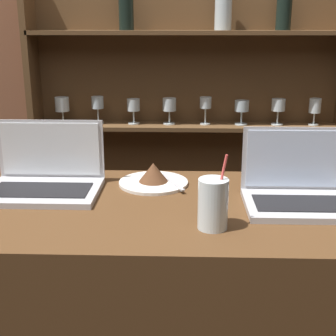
# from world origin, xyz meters

# --- Properties ---
(back_wall) EXTENTS (7.00, 0.06, 2.70)m
(back_wall) POSITION_xyz_m (0.00, 1.43, 1.35)
(back_wall) COLOR brown
(back_wall) RESTS_ON ground_plane
(back_shelf) EXTENTS (1.53, 0.18, 1.78)m
(back_shelf) POSITION_xyz_m (0.15, 1.36, 0.93)
(back_shelf) COLOR brown
(back_shelf) RESTS_ON ground_plane
(laptop_near) EXTENTS (0.35, 0.25, 0.21)m
(laptop_near) POSITION_xyz_m (-0.31, 0.43, 1.00)
(laptop_near) COLOR #ADADB2
(laptop_near) RESTS_ON bar_counter
(laptop_far) EXTENTS (0.33, 0.23, 0.21)m
(laptop_far) POSITION_xyz_m (0.47, 0.34, 1.00)
(laptop_far) COLOR #ADADB2
(laptop_far) RESTS_ON bar_counter
(cake_plate) EXTENTS (0.23, 0.23, 0.07)m
(cake_plate) POSITION_xyz_m (0.03, 0.50, 0.98)
(cake_plate) COLOR silver
(cake_plate) RESTS_ON bar_counter
(water_glass) EXTENTS (0.08, 0.08, 0.20)m
(water_glass) POSITION_xyz_m (0.20, 0.16, 1.02)
(water_glass) COLOR silver
(water_glass) RESTS_ON bar_counter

